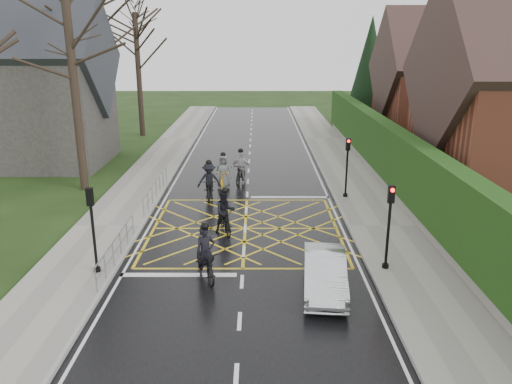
{
  "coord_description": "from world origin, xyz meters",
  "views": [
    {
      "loc": [
        0.5,
        -20.42,
        7.99
      ],
      "look_at": [
        0.47,
        1.24,
        1.3
      ],
      "focal_mm": 35.0,
      "sensor_mm": 36.0,
      "label": 1
    }
  ],
  "objects_px": {
    "cyclist_front": "(241,171)",
    "cyclist_lead": "(223,176)",
    "cyclist_rear": "(206,260)",
    "car": "(325,273)",
    "cyclist_back": "(225,216)",
    "cyclist_mid": "(209,185)"
  },
  "relations": [
    {
      "from": "cyclist_front",
      "to": "cyclist_lead",
      "type": "height_order",
      "value": "cyclist_front"
    },
    {
      "from": "cyclist_mid",
      "to": "car",
      "type": "bearing_deg",
      "value": -69.14
    },
    {
      "from": "car",
      "to": "cyclist_rear",
      "type": "bearing_deg",
      "value": 171.87
    },
    {
      "from": "cyclist_rear",
      "to": "cyclist_lead",
      "type": "height_order",
      "value": "cyclist_lead"
    },
    {
      "from": "cyclist_front",
      "to": "cyclist_mid",
      "type": "bearing_deg",
      "value": -106.29
    },
    {
      "from": "cyclist_mid",
      "to": "car",
      "type": "relative_size",
      "value": 0.57
    },
    {
      "from": "cyclist_mid",
      "to": "cyclist_lead",
      "type": "relative_size",
      "value": 1.04
    },
    {
      "from": "cyclist_back",
      "to": "cyclist_front",
      "type": "distance_m",
      "value": 7.44
    },
    {
      "from": "cyclist_rear",
      "to": "cyclist_mid",
      "type": "relative_size",
      "value": 1.0
    },
    {
      "from": "cyclist_rear",
      "to": "cyclist_back",
      "type": "height_order",
      "value": "cyclist_rear"
    },
    {
      "from": "car",
      "to": "cyclist_front",
      "type": "bearing_deg",
      "value": 109.11
    },
    {
      "from": "cyclist_rear",
      "to": "car",
      "type": "bearing_deg",
      "value": -34.71
    },
    {
      "from": "cyclist_mid",
      "to": "cyclist_rear",
      "type": "bearing_deg",
      "value": -90.29
    },
    {
      "from": "cyclist_back",
      "to": "car",
      "type": "height_order",
      "value": "cyclist_back"
    },
    {
      "from": "cyclist_rear",
      "to": "cyclist_lead",
      "type": "xyz_separation_m",
      "value": [
        -0.07,
        10.79,
        0.06
      ]
    },
    {
      "from": "cyclist_lead",
      "to": "car",
      "type": "height_order",
      "value": "cyclist_lead"
    },
    {
      "from": "cyclist_rear",
      "to": "cyclist_lead",
      "type": "relative_size",
      "value": 1.03
    },
    {
      "from": "cyclist_back",
      "to": "cyclist_lead",
      "type": "relative_size",
      "value": 0.98
    },
    {
      "from": "cyclist_front",
      "to": "cyclist_lead",
      "type": "relative_size",
      "value": 1.01
    },
    {
      "from": "cyclist_lead",
      "to": "car",
      "type": "bearing_deg",
      "value": -69.71
    },
    {
      "from": "cyclist_rear",
      "to": "car",
      "type": "relative_size",
      "value": 0.57
    },
    {
      "from": "cyclist_back",
      "to": "cyclist_mid",
      "type": "bearing_deg",
      "value": 86.94
    }
  ]
}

